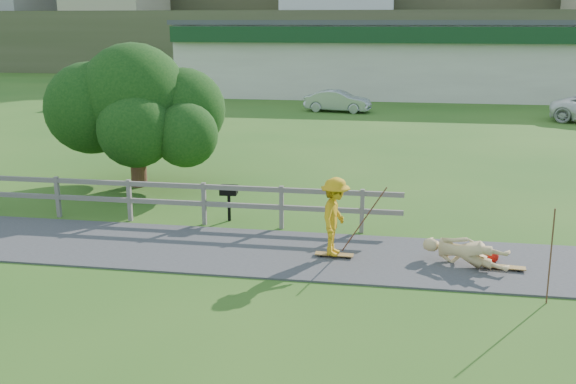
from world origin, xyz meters
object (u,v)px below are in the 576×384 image
car_silver (338,101)px  bbq (229,203)px  skater_fallen (465,252)px  tree (136,123)px  skater_rider (335,221)px

car_silver → bbq: bearing=-173.8°
bbq → car_silver: bearing=83.5°
skater_fallen → tree: bearing=88.4°
car_silver → tree: 18.74m
bbq → tree: bearing=136.1°
tree → bbq: (3.72, -3.10, -1.52)m
skater_rider → car_silver: (-2.02, 23.50, -0.25)m
skater_rider → car_silver: 23.59m
tree → skater_fallen: bearing=-30.0°
skater_fallen → bbq: (-5.72, 2.35, 0.14)m
car_silver → bbq: (-0.93, -21.21, -0.14)m
skater_rider → tree: tree is taller
car_silver → bbq: size_ratio=3.96×
skater_rider → bbq: size_ratio=1.83×
car_silver → tree: size_ratio=0.70×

